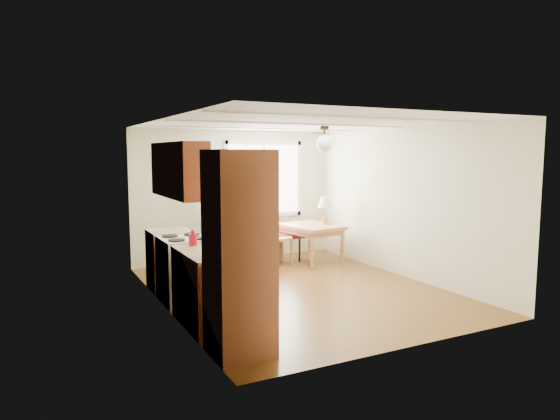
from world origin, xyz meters
TOP-DOWN VIEW (x-y plane):
  - room_shell at (0.00, 0.00)m, footprint 4.60×5.60m
  - kitchen_run at (-1.72, -0.63)m, footprint 0.65×3.40m
  - window_unit at (0.60, 2.47)m, footprint 1.64×0.05m
  - pendant_light at (0.70, 0.40)m, footprint 0.26×0.26m
  - refrigerator at (-0.19, 1.90)m, footprint 0.75×0.76m
  - bench at (0.51, 1.88)m, footprint 1.17×0.46m
  - dining_table at (1.17, 1.60)m, footprint 0.99×1.24m
  - chair at (0.43, 1.66)m, footprint 0.49×0.48m
  - table_lamp at (1.46, 1.55)m, footprint 0.30×0.30m
  - coffee_maker at (-1.72, -1.19)m, footprint 0.18×0.22m
  - kettle at (-1.74, -0.40)m, footprint 0.10×0.10m

SIDE VIEW (x-z plane):
  - bench at x=0.51m, z-range 0.21..0.74m
  - dining_table at x=1.17m, z-range 0.25..0.97m
  - chair at x=0.43m, z-range 0.08..1.18m
  - kitchen_run at x=-1.72m, z-range -0.26..1.94m
  - refrigerator at x=-0.19m, z-range 0.00..1.72m
  - kettle at x=-1.74m, z-range 0.88..1.08m
  - coffee_maker at x=-1.72m, z-range 0.86..1.18m
  - table_lamp at x=1.46m, z-range 0.83..1.35m
  - room_shell at x=0.00m, z-range -0.06..2.56m
  - window_unit at x=0.60m, z-range 0.79..2.31m
  - pendant_light at x=0.70m, z-range 2.04..2.44m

